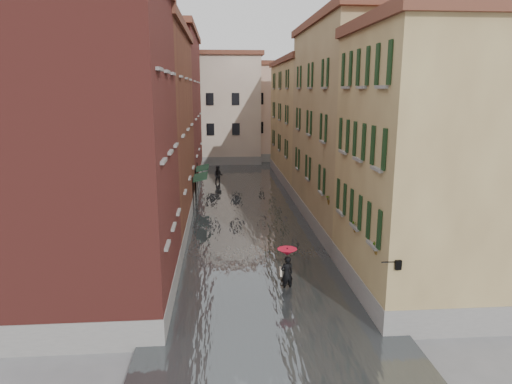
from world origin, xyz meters
name	(u,v)px	position (x,y,z in m)	size (l,w,h in m)	color
ground	(261,279)	(0.00, 0.00, 0.00)	(120.00, 120.00, 0.00)	slate
floodwater	(246,209)	(0.00, 13.00, 0.10)	(10.00, 60.00, 0.20)	#484D50
building_left_near	(94,155)	(-7.00, -2.00, 6.50)	(6.00, 8.00, 13.00)	maroon
building_left_mid	(140,135)	(-7.00, 9.00, 6.25)	(6.00, 14.00, 12.50)	brown
building_left_far	(166,112)	(-7.00, 24.00, 7.00)	(6.00, 16.00, 14.00)	maroon
building_right_near	(426,168)	(7.00, -2.00, 5.75)	(6.00, 8.00, 11.50)	olive
building_right_mid	(354,129)	(7.00, 9.00, 6.50)	(6.00, 14.00, 13.00)	tan
building_right_far	(310,124)	(7.00, 24.00, 5.75)	(6.00, 16.00, 11.50)	olive
building_end_cream	(211,110)	(-3.00, 38.00, 6.50)	(12.00, 9.00, 13.00)	beige
building_end_pink	(279,113)	(6.00, 40.00, 6.00)	(10.00, 9.00, 12.00)	tan
awning_near	(200,178)	(-3.48, 13.81, 2.47)	(1.09, 3.14, 2.80)	black
awning_far	(202,169)	(-3.49, 17.85, 2.46)	(1.09, 2.82, 2.80)	black
wall_lantern	(397,264)	(4.33, -6.00, 3.01)	(0.71, 0.22, 0.35)	black
window_planters	(353,215)	(4.12, -1.18, 3.51)	(0.59, 8.61, 0.84)	brown
pedestrian_main	(287,266)	(1.04, -1.50, 1.23)	(0.92, 0.92, 2.06)	black
pedestrian_far	(218,175)	(-2.13, 22.90, 0.92)	(0.90, 0.70, 1.85)	black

